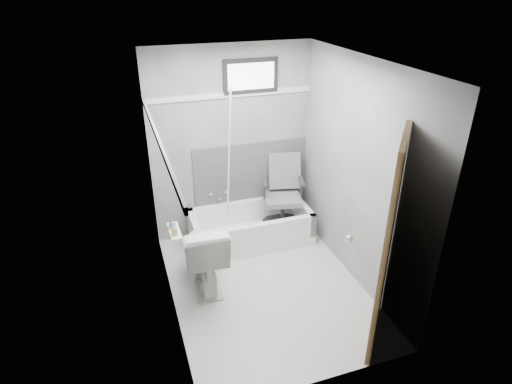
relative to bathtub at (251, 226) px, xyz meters
name	(u,v)px	position (x,y,z in m)	size (l,w,h in m)	color
floor	(266,287)	(-0.13, -0.93, -0.21)	(2.60, 2.60, 0.00)	white
ceiling	(269,62)	(-0.13, -0.93, 2.19)	(2.60, 2.60, 0.00)	silver
wall_back	(231,145)	(-0.13, 0.37, 0.99)	(2.00, 0.02, 2.40)	slate
wall_front	(329,265)	(-0.13, -2.23, 0.99)	(2.00, 0.02, 2.40)	slate
wall_left	(164,205)	(-1.13, -0.93, 0.99)	(0.02, 2.60, 2.40)	slate
wall_right	(358,175)	(0.87, -0.93, 0.99)	(0.02, 2.60, 2.40)	slate
bathtub	(251,226)	(0.00, 0.00, 0.00)	(1.50, 0.70, 0.42)	white
office_chair	(283,194)	(0.45, 0.05, 0.37)	(0.53, 0.53, 0.93)	slate
toilet	(204,253)	(-0.75, -0.66, 0.19)	(0.46, 0.82, 0.81)	white
door	(435,261)	(0.85, -2.21, 0.79)	(0.78, 0.78, 2.00)	#51391E
window	(251,76)	(0.12, 0.36, 1.81)	(0.66, 0.04, 0.40)	black
backerboard	(251,172)	(0.12, 0.36, 0.59)	(1.50, 0.02, 0.78)	#4C4C4F
trim_back	(230,95)	(-0.13, 0.36, 1.61)	(2.00, 0.02, 0.06)	white
trim_left	(158,140)	(-1.11, -0.93, 1.61)	(0.02, 2.60, 0.06)	white
pole	(229,164)	(-0.23, 0.13, 0.84)	(0.02, 0.02, 1.95)	white
shelf	(175,231)	(-1.06, -0.93, 0.69)	(0.10, 0.32, 0.03)	white
soap_bottle_a	(174,230)	(-1.07, -1.01, 0.76)	(0.04, 0.04, 0.10)	tan
soap_bottle_b	(172,223)	(-1.07, -0.87, 0.75)	(0.07, 0.07, 0.09)	slate
faucet	(218,195)	(-0.33, 0.34, 0.34)	(0.26, 0.10, 0.16)	silver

